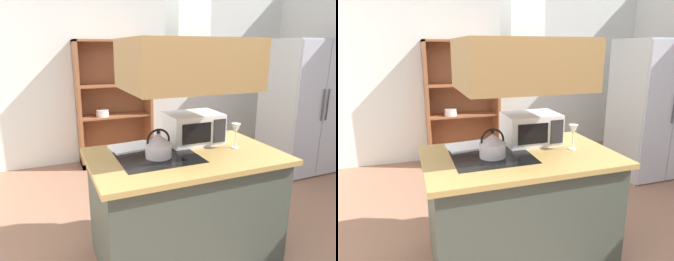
% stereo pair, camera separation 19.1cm
% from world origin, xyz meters
% --- Properties ---
extents(wall_back, '(6.00, 0.12, 2.70)m').
position_xyz_m(wall_back, '(0.00, 3.00, 1.35)').
color(wall_back, silver).
rests_on(wall_back, ground).
extents(kitchen_island, '(1.48, 0.93, 0.90)m').
position_xyz_m(kitchen_island, '(-0.19, 0.33, 0.45)').
color(kitchen_island, '#3F463C').
rests_on(kitchen_island, ground).
extents(range_hood, '(0.90, 0.70, 1.30)m').
position_xyz_m(range_hood, '(-0.19, 0.33, 1.71)').
color(range_hood, olive).
extents(refrigerator, '(0.90, 0.78, 1.81)m').
position_xyz_m(refrigerator, '(2.14, 1.48, 0.91)').
color(refrigerator, '#B2BAB9').
rests_on(refrigerator, ground).
extents(dish_cabinet, '(1.07, 0.40, 1.81)m').
position_xyz_m(dish_cabinet, '(-0.19, 2.78, 0.80)').
color(dish_cabinet, '#955634').
rests_on(dish_cabinet, ground).
extents(kettle, '(0.20, 0.20, 0.22)m').
position_xyz_m(kettle, '(-0.41, 0.33, 0.99)').
color(kettle, '#B9B3B6').
rests_on(kettle, kitchen_island).
extents(cutting_board, '(0.37, 0.28, 0.02)m').
position_xyz_m(cutting_board, '(-0.54, 0.62, 0.91)').
color(cutting_board, white).
rests_on(cutting_board, kitchen_island).
extents(microwave, '(0.46, 0.35, 0.26)m').
position_xyz_m(microwave, '(0.00, 0.58, 1.03)').
color(microwave, silver).
rests_on(microwave, kitchen_island).
extents(wine_glass_on_counter, '(0.08, 0.08, 0.21)m').
position_xyz_m(wine_glass_on_counter, '(0.25, 0.31, 1.05)').
color(wine_glass_on_counter, silver).
rests_on(wine_glass_on_counter, kitchen_island).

